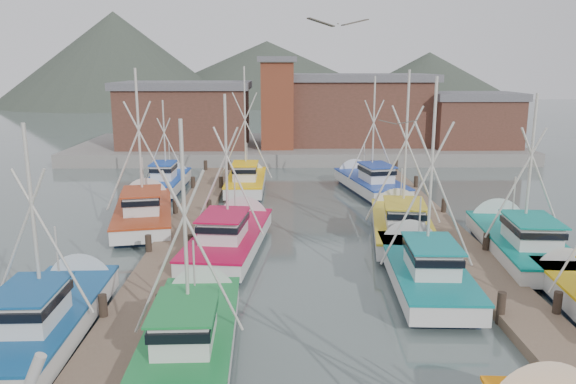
{
  "coord_description": "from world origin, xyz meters",
  "views": [
    {
      "loc": [
        -1.82,
        -20.29,
        9.0
      ],
      "look_at": [
        -1.38,
        7.86,
        2.6
      ],
      "focal_mm": 35.0,
      "sensor_mm": 36.0,
      "label": 1
    }
  ],
  "objects_px": {
    "lookout_tower": "(277,102)",
    "boat_12": "(247,181)",
    "boat_4": "(193,332)",
    "boat_8": "(231,236)"
  },
  "relations": [
    {
      "from": "lookout_tower",
      "to": "boat_12",
      "type": "xyz_separation_m",
      "value": [
        -2.22,
        -13.07,
        -4.87
      ]
    },
    {
      "from": "lookout_tower",
      "to": "boat_12",
      "type": "distance_m",
      "value": 14.12
    },
    {
      "from": "lookout_tower",
      "to": "boat_12",
      "type": "bearing_deg",
      "value": -99.66
    },
    {
      "from": "boat_4",
      "to": "boat_8",
      "type": "xyz_separation_m",
      "value": [
        0.39,
        10.2,
        0.0
      ]
    },
    {
      "from": "boat_8",
      "to": "boat_12",
      "type": "height_order",
      "value": "boat_12"
    },
    {
      "from": "boat_8",
      "to": "lookout_tower",
      "type": "bearing_deg",
      "value": 92.3
    },
    {
      "from": "lookout_tower",
      "to": "boat_8",
      "type": "bearing_deg",
      "value": -94.76
    },
    {
      "from": "lookout_tower",
      "to": "boat_4",
      "type": "xyz_separation_m",
      "value": [
        -2.61,
        -36.81,
        -4.87
      ]
    },
    {
      "from": "boat_12",
      "to": "lookout_tower",
      "type": "bearing_deg",
      "value": 80.8
    },
    {
      "from": "boat_8",
      "to": "boat_4",
      "type": "bearing_deg",
      "value": -85.15
    }
  ]
}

